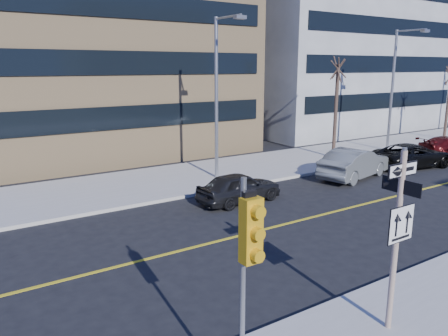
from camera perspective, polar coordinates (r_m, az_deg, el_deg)
ground at (r=12.43m, az=10.97°, el=-14.98°), size 120.00×120.00×0.00m
far_sidewalk at (r=32.99m, az=19.10°, el=2.39°), size 66.00×6.00×0.15m
road_centerline at (r=23.74m, az=25.31°, el=-2.31°), size 40.00×0.14×0.01m
sign_pole at (r=9.98m, az=21.72°, el=-7.59°), size 0.92×0.92×4.06m
traffic_signal at (r=6.93m, az=3.30°, el=-10.53°), size 0.32×0.45×4.00m
parked_car_a at (r=19.04m, az=2.00°, el=-2.54°), size 1.83×4.00×1.33m
parked_car_b at (r=24.13m, az=16.65°, el=0.60°), size 2.71×5.12×1.60m
parked_car_c at (r=27.99m, az=23.39°, el=1.52°), size 3.08×5.32×1.40m
streetlight_a at (r=21.97m, az=-0.67°, el=10.38°), size 0.55×2.25×8.00m
streetlight_b at (r=31.77m, az=21.53°, el=10.34°), size 0.55×2.25×8.00m
street_tree_west at (r=28.20m, az=14.67°, el=12.14°), size 1.80×1.80×6.35m
building_brick at (r=34.33m, az=-17.31°, el=17.90°), size 18.00×18.00×18.00m
building_grey_mid at (r=44.97m, az=12.29°, el=15.00°), size 20.00×16.00×15.00m
building_grey_far at (r=63.24m, az=24.23°, el=14.00°), size 18.00×18.00×16.00m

